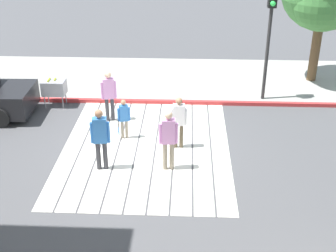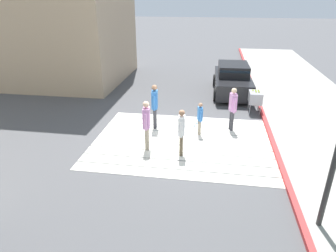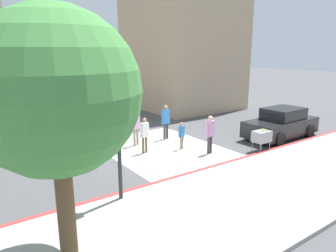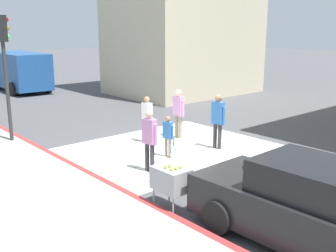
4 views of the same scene
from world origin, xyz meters
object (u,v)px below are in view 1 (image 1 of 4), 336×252
at_px(pedestrian_adult_lead, 100,135).
at_px(pedestrian_adult_side, 179,119).
at_px(pedestrian_child_with_racket, 124,117).
at_px(pedestrian_teen_behind, 168,136).
at_px(traffic_light_corner, 271,19).
at_px(tennis_ball_cart, 54,87).
at_px(pedestrian_adult_trailing, 109,93).

height_order(pedestrian_adult_lead, pedestrian_adult_side, pedestrian_adult_lead).
distance_m(pedestrian_adult_side, pedestrian_child_with_racket, 1.77).
relative_size(pedestrian_adult_lead, pedestrian_teen_behind, 1.02).
height_order(pedestrian_teen_behind, pedestrian_child_with_racket, pedestrian_teen_behind).
distance_m(traffic_light_corner, pedestrian_child_with_racket, 6.00).
relative_size(traffic_light_corner, pedestrian_child_with_racket, 3.29).
relative_size(tennis_ball_cart, pedestrian_teen_behind, 0.58).
xyz_separation_m(traffic_light_corner, tennis_ball_cart, (0.68, -7.42, -2.34)).
distance_m(tennis_ball_cart, pedestrian_child_with_racket, 3.61).
height_order(traffic_light_corner, tennis_ball_cart, traffic_light_corner).
height_order(tennis_ball_cart, pedestrian_adult_side, pedestrian_adult_side).
xyz_separation_m(pedestrian_adult_lead, pedestrian_adult_trailing, (-3.01, -0.26, -0.04)).
xyz_separation_m(tennis_ball_cart, pedestrian_adult_lead, (4.12, 2.40, 0.34)).
xyz_separation_m(traffic_light_corner, pedestrian_teen_behind, (4.72, -3.22, -2.02)).
distance_m(pedestrian_adult_trailing, pedestrian_adult_side, 2.88).
distance_m(pedestrian_adult_side, pedestrian_teen_behind, 1.24).
bearing_deg(pedestrian_teen_behind, tennis_ball_cart, -133.92).
bearing_deg(pedestrian_adult_lead, pedestrian_teen_behind, 92.33).
relative_size(tennis_ball_cart, pedestrian_adult_lead, 0.57).
bearing_deg(traffic_light_corner, tennis_ball_cart, -84.77).
distance_m(pedestrian_teen_behind, pedestrian_child_with_racket, 2.26).
height_order(traffic_light_corner, pedestrian_adult_trailing, traffic_light_corner).
xyz_separation_m(pedestrian_adult_side, pedestrian_child_with_racket, (-0.51, -1.68, -0.21)).
bearing_deg(traffic_light_corner, pedestrian_adult_trailing, -71.32).
height_order(traffic_light_corner, pedestrian_adult_side, traffic_light_corner).
bearing_deg(pedestrian_adult_side, pedestrian_child_with_racket, -106.79).
relative_size(pedestrian_adult_trailing, pedestrian_child_with_racket, 1.34).
bearing_deg(tennis_ball_cart, traffic_light_corner, 95.23).
xyz_separation_m(pedestrian_adult_lead, pedestrian_teen_behind, (-0.07, 1.80, -0.02)).
bearing_deg(pedestrian_child_with_racket, pedestrian_adult_lead, -11.55).
bearing_deg(traffic_light_corner, pedestrian_teen_behind, -34.27).
bearing_deg(pedestrian_adult_trailing, pedestrian_adult_side, 53.26).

